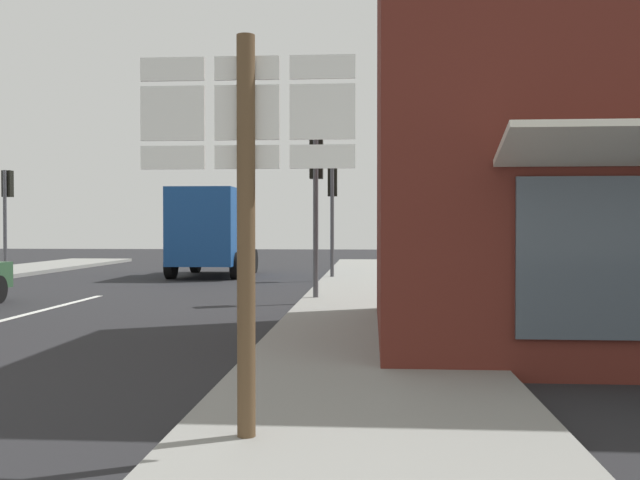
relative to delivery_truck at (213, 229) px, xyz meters
The scene contains 7 objects.
ground_plane 9.72m from the delivery_truck, 97.38° to the right, with size 80.00×80.00×0.00m, color #232326.
sidewalk_right 12.89m from the delivery_truck, 64.07° to the right, with size 3.12×44.00×0.14m, color gray.
delivery_truck is the anchor object (origin of this frame).
route_sign_post 20.32m from the delivery_truck, 76.76° to the right, with size 1.66×0.14×3.20m.
traffic_light_far_right 4.83m from the delivery_truck, 23.10° to the right, with size 0.30×0.49×3.63m.
traffic_light_far_left 7.02m from the delivery_truck, 168.18° to the right, with size 0.30×0.49×3.66m.
traffic_light_near_right 9.79m from the delivery_truck, 63.52° to the right, with size 0.30×0.49×3.75m.
Camera 1 is at (6.84, -5.75, 1.74)m, focal length 40.68 mm.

